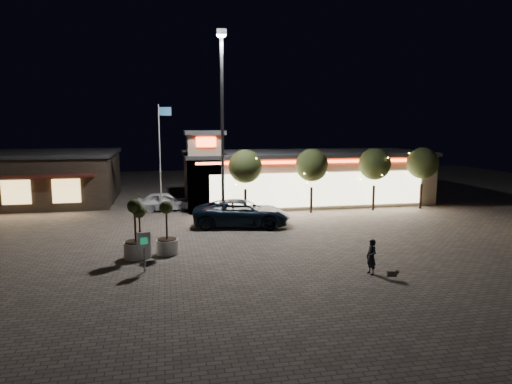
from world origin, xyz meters
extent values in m
plane|color=#6E6459|center=(0.00, 0.00, 0.00)|extent=(90.00, 90.00, 0.00)
cube|color=tan|center=(10.00, 16.00, 2.00)|extent=(20.00, 8.00, 4.00)
cube|color=#262628|center=(10.00, 16.00, 4.15)|extent=(20.40, 8.40, 0.30)
cube|color=#FFEFBF|center=(10.00, 11.95, 1.60)|extent=(17.00, 0.12, 2.60)
cube|color=#FF3C14|center=(10.00, 11.92, 3.75)|extent=(19.00, 0.10, 0.18)
cube|color=tan|center=(1.30, 13.30, 2.90)|extent=(2.60, 2.60, 5.80)
cube|color=#262628|center=(1.30, 13.30, 5.95)|extent=(3.00, 3.00, 0.30)
cube|color=#FF3C14|center=(1.30, 11.95, 5.30)|extent=(1.40, 0.10, 0.70)
cube|color=#382D23|center=(-14.00, 20.00, 2.00)|extent=(16.00, 10.00, 4.00)
cube|color=#262628|center=(-14.00, 20.00, 4.15)|extent=(16.40, 10.40, 0.30)
cube|color=#FACB70|center=(-12.50, 14.95, 1.60)|extent=(2.00, 0.12, 1.80)
cube|color=#FACB70|center=(-9.00, 14.95, 1.60)|extent=(2.00, 0.12, 1.80)
cylinder|color=gray|center=(2.00, 8.00, 6.00)|extent=(0.20, 0.20, 12.00)
cube|color=gray|center=(2.00, 8.00, 12.20)|extent=(0.60, 0.40, 0.35)
cube|color=white|center=(2.00, 8.00, 12.00)|extent=(0.45, 0.30, 0.08)
cylinder|color=white|center=(-2.00, 13.00, 4.00)|extent=(0.10, 0.10, 8.00)
cube|color=#235682|center=(-1.55, 13.00, 7.50)|extent=(0.90, 0.04, 0.60)
cylinder|color=#332319|center=(4.00, 11.00, 0.96)|extent=(0.20, 0.20, 1.92)
sphere|color=#2D3819|center=(4.00, 11.00, 3.58)|extent=(2.42, 2.42, 2.42)
cylinder|color=#332319|center=(9.00, 11.00, 0.96)|extent=(0.20, 0.20, 1.92)
sphere|color=#2D3819|center=(9.00, 11.00, 3.58)|extent=(2.42, 2.42, 2.42)
cylinder|color=#332319|center=(14.00, 11.00, 0.96)|extent=(0.20, 0.20, 1.92)
sphere|color=#2D3819|center=(14.00, 11.00, 3.58)|extent=(2.42, 2.42, 2.42)
cylinder|color=#332319|center=(18.00, 11.00, 0.96)|extent=(0.20, 0.20, 1.92)
sphere|color=#2D3819|center=(18.00, 11.00, 3.58)|extent=(2.42, 2.42, 2.42)
imported|color=black|center=(3.14, 7.52, 0.87)|extent=(6.67, 4.02, 1.73)
imported|color=silver|center=(-1.76, 14.00, 0.72)|extent=(4.32, 1.99, 1.44)
imported|color=black|center=(7.15, -3.11, 0.78)|extent=(0.48, 0.63, 1.57)
cube|color=#59514C|center=(7.69, -3.97, 0.25)|extent=(0.42, 0.20, 0.21)
sphere|color=#59514C|center=(7.92, -4.00, 0.34)|extent=(0.19, 0.19, 0.19)
cylinder|color=silver|center=(-3.17, 1.47, 0.40)|extent=(1.20, 1.20, 0.80)
cylinder|color=black|center=(-3.17, 1.47, 0.82)|extent=(1.04, 1.04, 0.06)
cylinder|color=#332319|center=(-3.17, 1.47, 1.76)|extent=(0.10, 0.10, 1.81)
sphere|color=#2D3819|center=(-3.17, 1.47, 2.61)|extent=(0.70, 0.70, 0.70)
cylinder|color=silver|center=(-2.96, 1.52, 0.36)|extent=(1.07, 1.07, 0.71)
cylinder|color=black|center=(-2.96, 1.52, 0.73)|extent=(0.92, 0.92, 0.05)
cylinder|color=#332319|center=(-2.96, 1.52, 1.55)|extent=(0.09, 0.09, 1.60)
sphere|color=#2D3819|center=(-2.96, 1.52, 2.31)|extent=(0.62, 0.62, 0.62)
cylinder|color=silver|center=(-1.65, 1.93, 0.37)|extent=(1.11, 1.11, 0.74)
cylinder|color=black|center=(-1.65, 1.93, 0.76)|extent=(0.96, 0.96, 0.06)
cylinder|color=#332319|center=(-1.65, 1.93, 1.62)|extent=(0.09, 0.09, 1.67)
sphere|color=#2D3819|center=(-1.65, 1.93, 2.41)|extent=(0.65, 0.65, 0.65)
cylinder|color=gray|center=(-2.67, -0.75, 0.55)|extent=(0.07, 0.07, 1.09)
cube|color=white|center=(-2.67, -0.75, 1.41)|extent=(0.59, 0.20, 0.77)
cube|color=#189555|center=(-2.67, -0.79, 1.41)|extent=(0.31, 0.10, 0.32)
camera|label=1|loc=(-1.63, -21.14, 6.55)|focal=32.00mm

